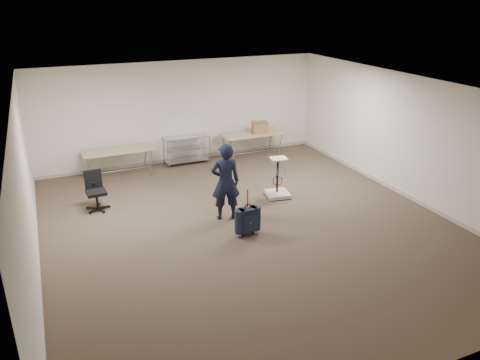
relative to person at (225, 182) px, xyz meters
name	(u,v)px	position (x,y,z in m)	size (l,w,h in m)	color
ground	(249,226)	(0.29, -0.55, -0.83)	(9.00, 9.00, 0.00)	#423228
room_shell	(224,199)	(0.29, 0.83, -0.78)	(8.00, 9.00, 9.00)	white
folding_table_left	(118,151)	(-1.61, 3.40, -0.15)	(1.80, 0.75, 0.73)	tan
folding_table_right	(252,135)	(2.19, 3.40, -0.15)	(1.80, 0.75, 0.73)	tan
wire_shelf	(187,148)	(0.29, 3.65, -0.39)	(1.22, 0.47, 0.80)	#BBBDC2
person	(225,182)	(0.00, 0.00, 0.00)	(0.60, 0.40, 1.65)	black
suitcase	(248,220)	(0.11, -0.87, -0.50)	(0.37, 0.23, 0.97)	black
office_chair	(97,198)	(-2.44, 1.54, -0.56)	(0.53, 0.53, 0.88)	black
equipment_cart	(278,186)	(1.54, 0.58, -0.58)	(0.60, 0.60, 0.95)	beige
cardboard_box	(260,127)	(2.39, 3.31, 0.07)	(0.43, 0.33, 0.33)	olive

